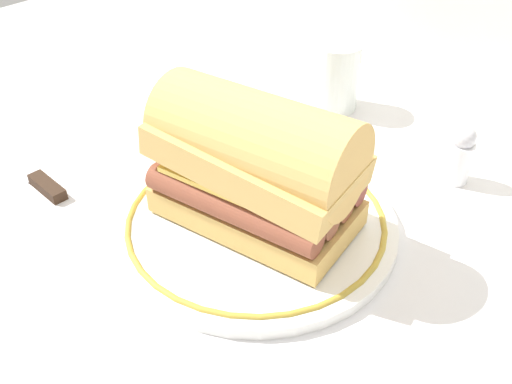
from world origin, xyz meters
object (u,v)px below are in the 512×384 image
Objects in this scene: salt_shaker at (460,155)px; drinking_glass at (335,80)px; sausage_sandwich at (256,162)px; butter_knife at (31,174)px; plate at (256,222)px.

drinking_glass is at bearing 168.19° from salt_shaker.
drinking_glass reaches higher than salt_shaker.
butter_knife is at bearing -165.23° from sausage_sandwich.
sausage_sandwich is 0.24m from salt_shaker.
drinking_glass is 1.29× the size of salt_shaker.
butter_knife is (-0.34, -0.32, -0.03)m from salt_shaker.
salt_shaker is at bearing 42.91° from butter_knife.
drinking_glass reaches higher than butter_knife.
sausage_sandwich is at bearing -116.25° from salt_shaker.
sausage_sandwich reaches higher than butter_knife.
sausage_sandwich is 3.00× the size of salt_shaker.
sausage_sandwich reaches higher than salt_shaker.
sausage_sandwich reaches higher than plate.
plate is at bearing 24.55° from butter_knife.
butter_knife is (-0.24, -0.11, -0.00)m from plate.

